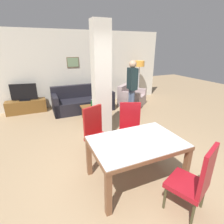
# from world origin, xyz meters

# --- Properties ---
(ground_plane) EXTENTS (18.00, 18.00, 0.00)m
(ground_plane) POSITION_xyz_m (0.00, 0.00, 0.00)
(ground_plane) COLOR #9A7F5D
(back_wall) EXTENTS (7.20, 0.09, 2.70)m
(back_wall) POSITION_xyz_m (-0.00, 4.57, 1.35)
(back_wall) COLOR beige
(back_wall) RESTS_ON ground_plane
(divider_pillar) EXTENTS (0.41, 0.31, 2.70)m
(divider_pillar) POSITION_xyz_m (0.08, 1.78, 1.35)
(divider_pillar) COLOR beige
(divider_pillar) RESTS_ON ground_plane
(dining_table) EXTENTS (1.45, 0.98, 0.75)m
(dining_table) POSITION_xyz_m (0.00, 0.00, 0.59)
(dining_table) COLOR brown
(dining_table) RESTS_ON ground_plane
(dining_chair_far_left) EXTENTS (0.60, 0.60, 1.06)m
(dining_chair_far_left) POSITION_xyz_m (-0.36, 0.92, 0.55)
(dining_chair_far_left) COLOR maroon
(dining_chair_far_left) RESTS_ON ground_plane
(dining_chair_near_right) EXTENTS (0.60, 0.60, 1.06)m
(dining_chair_near_right) POSITION_xyz_m (0.36, -0.86, 0.55)
(dining_chair_near_right) COLOR maroon
(dining_chair_near_right) RESTS_ON ground_plane
(dining_chair_far_right) EXTENTS (0.60, 0.60, 1.06)m
(dining_chair_far_right) POSITION_xyz_m (0.36, 0.85, 0.55)
(dining_chair_far_right) COLOR maroon
(dining_chair_far_right) RESTS_ON ground_plane
(sofa) EXTENTS (2.06, 0.88, 0.86)m
(sofa) POSITION_xyz_m (0.09, 3.76, 0.29)
(sofa) COLOR black
(sofa) RESTS_ON ground_plane
(armchair) EXTENTS (1.22, 1.22, 0.78)m
(armchair) POSITION_xyz_m (1.93, 3.56, 0.28)
(armchair) COLOR #A18B8B
(armchair) RESTS_ON ground_plane
(coffee_table) EXTENTS (0.68, 0.45, 0.42)m
(coffee_table) POSITION_xyz_m (0.16, 2.87, 0.21)
(coffee_table) COLOR brown
(coffee_table) RESTS_ON ground_plane
(bottle) EXTENTS (0.08, 0.08, 0.22)m
(bottle) POSITION_xyz_m (0.15, 2.84, 0.50)
(bottle) COLOR #194C23
(bottle) RESTS_ON coffee_table
(tv_stand) EXTENTS (1.27, 0.40, 0.44)m
(tv_stand) POSITION_xyz_m (-1.75, 4.29, 0.22)
(tv_stand) COLOR brown
(tv_stand) RESTS_ON ground_plane
(tv_screen) EXTENTS (0.82, 0.25, 0.56)m
(tv_screen) POSITION_xyz_m (-1.75, 4.29, 0.71)
(tv_screen) COLOR black
(tv_screen) RESTS_ON tv_stand
(floor_lamp) EXTENTS (0.38, 0.38, 1.61)m
(floor_lamp) POSITION_xyz_m (2.57, 4.09, 1.36)
(floor_lamp) COLOR #B7B7BC
(floor_lamp) RESTS_ON ground_plane
(standing_person) EXTENTS (0.25, 0.40, 1.75)m
(standing_person) POSITION_xyz_m (1.48, 2.75, 1.02)
(standing_person) COLOR #44536E
(standing_person) RESTS_ON ground_plane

